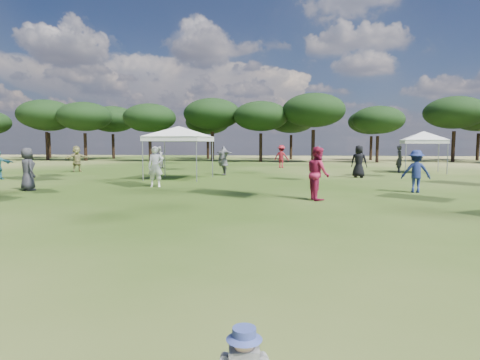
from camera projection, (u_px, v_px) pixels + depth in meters
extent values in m
cylinder|color=black|center=(47.00, 146.00, 49.47)|extent=(0.40, 0.40, 3.49)
ellipsoid|color=black|center=(46.00, 115.00, 49.13)|extent=(6.79, 6.79, 3.66)
cylinder|color=black|center=(85.00, 147.00, 48.56)|extent=(0.38, 0.38, 3.32)
ellipsoid|color=black|center=(84.00, 117.00, 48.23)|extent=(6.44, 6.44, 3.47)
cylinder|color=black|center=(150.00, 148.00, 46.79)|extent=(0.36, 0.36, 3.14)
ellipsoid|color=black|center=(150.00, 118.00, 46.48)|extent=(6.11, 6.11, 3.29)
cylinder|color=black|center=(212.00, 146.00, 47.37)|extent=(0.40, 0.40, 3.46)
ellipsoid|color=black|center=(212.00, 114.00, 47.03)|extent=(6.73, 6.73, 3.63)
cylinder|color=black|center=(261.00, 148.00, 45.48)|extent=(0.37, 0.37, 3.21)
ellipsoid|color=black|center=(261.00, 116.00, 45.17)|extent=(6.24, 6.24, 3.36)
cylinder|color=black|center=(313.00, 146.00, 44.27)|extent=(0.41, 0.41, 3.56)
ellipsoid|color=black|center=(314.00, 110.00, 43.93)|extent=(6.91, 6.91, 3.73)
cylinder|color=black|center=(377.00, 149.00, 43.75)|extent=(0.33, 0.33, 2.88)
ellipsoid|color=black|center=(378.00, 120.00, 43.47)|extent=(5.60, 5.60, 3.02)
cylinder|color=black|center=(453.00, 147.00, 45.06)|extent=(0.39, 0.39, 3.44)
ellipsoid|color=black|center=(455.00, 113.00, 44.72)|extent=(6.69, 6.69, 3.60)
cylinder|color=black|center=(49.00, 145.00, 58.27)|extent=(0.41, 0.41, 3.62)
ellipsoid|color=black|center=(48.00, 118.00, 57.92)|extent=(7.03, 7.03, 3.79)
cylinder|color=black|center=(113.00, 146.00, 54.96)|extent=(0.39, 0.39, 3.37)
ellipsoid|color=black|center=(113.00, 119.00, 54.63)|extent=(6.54, 6.54, 3.53)
cylinder|color=black|center=(208.00, 147.00, 55.07)|extent=(0.36, 0.36, 3.11)
ellipsoid|color=black|center=(208.00, 122.00, 54.76)|extent=(6.05, 6.05, 3.26)
cylinder|color=black|center=(291.00, 147.00, 52.84)|extent=(0.37, 0.37, 3.20)
ellipsoid|color=black|center=(291.00, 120.00, 52.53)|extent=(6.21, 6.21, 3.35)
cylinder|color=black|center=(371.00, 148.00, 50.42)|extent=(0.34, 0.34, 2.99)
ellipsoid|color=black|center=(372.00, 122.00, 50.13)|extent=(5.81, 5.81, 3.13)
cylinder|color=black|center=(478.00, 147.00, 49.18)|extent=(0.38, 0.38, 3.31)
ellipsoid|color=black|center=(479.00, 117.00, 48.86)|extent=(6.43, 6.43, 3.47)
cylinder|color=gray|center=(143.00, 159.00, 21.61)|extent=(0.06, 0.06, 2.32)
cylinder|color=gray|center=(196.00, 160.00, 20.98)|extent=(0.06, 0.06, 2.32)
cylinder|color=gray|center=(165.00, 158.00, 24.58)|extent=(0.06, 0.06, 2.32)
cylinder|color=gray|center=(212.00, 158.00, 23.94)|extent=(0.06, 0.06, 2.32)
cube|color=white|center=(179.00, 139.00, 22.68)|extent=(3.46, 3.46, 0.25)
pyramid|color=white|center=(179.00, 126.00, 22.61)|extent=(6.50, 6.50, 0.60)
cylinder|color=gray|center=(406.00, 157.00, 26.75)|extent=(0.06, 0.06, 2.19)
cylinder|color=gray|center=(448.00, 158.00, 26.12)|extent=(0.06, 0.06, 2.19)
cylinder|color=gray|center=(400.00, 156.00, 29.22)|extent=(0.06, 0.06, 2.19)
cylinder|color=gray|center=(438.00, 157.00, 28.59)|extent=(0.06, 0.06, 2.19)
cube|color=white|center=(423.00, 142.00, 27.58)|extent=(3.02, 3.02, 0.25)
pyramid|color=white|center=(424.00, 131.00, 27.51)|extent=(5.49, 5.49, 0.60)
cylinder|color=white|center=(225.00, 359.00, 3.12)|extent=(0.11, 0.24, 0.15)
cylinder|color=white|center=(263.00, 359.00, 3.12)|extent=(0.11, 0.24, 0.15)
sphere|color=#E0B293|center=(244.00, 342.00, 3.04)|extent=(0.17, 0.17, 0.17)
cone|color=#4D5AB4|center=(244.00, 337.00, 3.03)|extent=(0.28, 0.28, 0.03)
cylinder|color=#4D5AB4|center=(244.00, 332.00, 3.03)|extent=(0.18, 0.18, 0.07)
imported|color=#2D2E33|center=(399.00, 159.00, 28.11)|extent=(0.47, 0.70, 1.89)
imported|color=olive|center=(77.00, 159.00, 28.71)|extent=(1.54, 1.68, 1.87)
imported|color=white|center=(155.00, 167.00, 18.50)|extent=(0.76, 0.57, 1.88)
imported|color=navy|center=(319.00, 156.00, 35.36)|extent=(1.43, 2.36, 1.86)
imported|color=navy|center=(416.00, 171.00, 16.32)|extent=(1.19, 0.78, 1.74)
imported|color=#2B2A2F|center=(27.00, 169.00, 17.03)|extent=(1.07, 0.99, 1.84)
imported|color=#4E4E53|center=(223.00, 161.00, 25.57)|extent=(1.75, 2.25, 1.85)
imported|color=maroon|center=(281.00, 156.00, 33.71)|extent=(1.39, 1.04, 1.92)
imported|color=#9E1A40|center=(318.00, 173.00, 14.14)|extent=(0.93, 1.08, 1.90)
imported|color=#BAB5AF|center=(159.00, 157.00, 32.81)|extent=(0.82, 0.98, 1.79)
imported|color=black|center=(359.00, 161.00, 23.64)|extent=(1.10, 0.91, 1.92)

